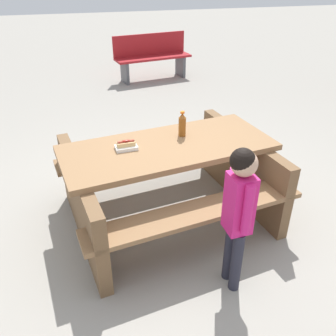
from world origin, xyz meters
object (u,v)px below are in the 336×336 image
at_px(soda_bottle, 182,125).
at_px(child_in_coat, 239,204).
at_px(picnic_table, 168,176).
at_px(park_bench_near, 152,56).
at_px(hotdog_tray, 126,146).

bearing_deg(soda_bottle, child_in_coat, 94.56).
height_order(picnic_table, park_bench_near, park_bench_near).
distance_m(soda_bottle, park_bench_near, 4.37).
bearing_deg(picnic_table, soda_bottle, -137.58).
distance_m(soda_bottle, hotdog_tray, 0.55).
relative_size(picnic_table, soda_bottle, 8.73).
bearing_deg(picnic_table, park_bench_near, -100.30).
bearing_deg(picnic_table, hotdog_tray, -2.12).
xyz_separation_m(picnic_table, park_bench_near, (-0.81, -4.46, 0.00)).
xyz_separation_m(hotdog_tray, child_in_coat, (-0.61, 0.91, -0.06)).
bearing_deg(park_bench_near, soda_bottle, 81.52).
height_order(picnic_table, child_in_coat, child_in_coat).
bearing_deg(child_in_coat, park_bench_near, -95.94).
height_order(picnic_table, hotdog_tray, hotdog_tray).
bearing_deg(soda_bottle, picnic_table, 42.42).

